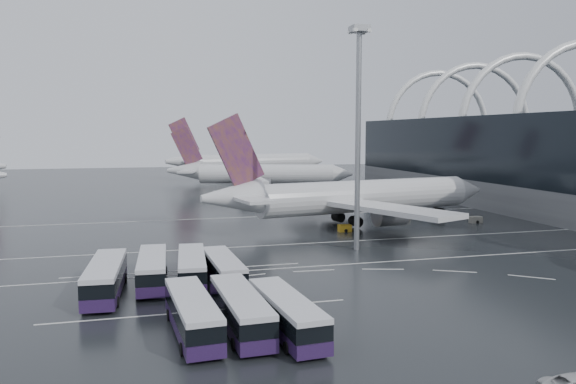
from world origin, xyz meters
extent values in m
plane|color=black|center=(0.00, 0.00, 0.00)|extent=(420.00, 420.00, 0.00)
torus|color=white|center=(58.00, 47.00, 18.00)|extent=(33.80, 1.80, 33.80)
torus|color=white|center=(58.00, 66.00, 18.00)|extent=(33.80, 1.80, 33.80)
torus|color=white|center=(58.00, 85.00, 18.00)|extent=(33.80, 1.80, 33.80)
cube|color=silver|center=(0.00, -2.00, 0.01)|extent=(120.00, 0.25, 0.01)
cube|color=silver|center=(0.00, 12.00, 0.01)|extent=(120.00, 0.25, 0.01)
cube|color=silver|center=(0.00, 40.00, 0.01)|extent=(120.00, 0.25, 0.01)
cube|color=silver|center=(-24.00, -16.00, 0.01)|extent=(28.00, 0.25, 0.01)
cube|color=silver|center=(-24.00, 0.00, 0.01)|extent=(28.00, 0.25, 0.01)
cylinder|color=silver|center=(10.35, 26.70, 5.04)|extent=(41.61, 12.99, 5.73)
cone|color=silver|center=(33.56, 30.90, 5.04)|extent=(6.85, 6.69, 5.73)
cone|color=silver|center=(-14.81, 22.15, 6.03)|extent=(10.74, 7.40, 5.73)
cube|color=#4A1A6F|center=(-13.84, 22.32, 13.34)|extent=(9.47, 2.28, 12.14)
cube|color=silver|center=(-12.87, 22.50, 6.03)|extent=(7.54, 18.29, 0.49)
cube|color=silver|center=(8.66, 13.85, 4.45)|extent=(15.75, 25.47, 0.79)
cube|color=silver|center=(4.26, 38.15, 4.45)|extent=(7.66, 24.89, 0.79)
cylinder|color=slate|center=(10.96, 17.78, 2.67)|extent=(5.94, 4.27, 3.36)
cylinder|color=slate|center=(7.79, 35.27, 2.67)|extent=(5.94, 4.27, 3.36)
cube|color=black|center=(6.46, 26.00, 1.09)|extent=(12.79, 8.33, 2.17)
cylinder|color=silver|center=(6.08, 88.44, 4.75)|extent=(37.62, 15.43, 5.40)
cone|color=silver|center=(26.84, 82.56, 4.75)|extent=(6.85, 6.72, 5.40)
cone|color=silver|center=(-16.48, 94.82, 5.68)|extent=(10.44, 7.74, 5.40)
cube|color=#4A1A6F|center=(-15.59, 94.57, 12.58)|extent=(8.79, 2.98, 11.46)
cube|color=silver|center=(-14.69, 94.31, 5.68)|extent=(8.60, 17.28, 0.47)
cube|color=silver|center=(-0.68, 78.24, 4.19)|extent=(8.05, 23.68, 0.75)
cube|color=silver|center=(5.66, 100.66, 4.19)|extent=(16.64, 23.65, 0.75)
cylinder|color=slate|center=(2.90, 80.62, 2.52)|extent=(5.79, 4.44, 3.17)
cylinder|color=slate|center=(7.46, 96.76, 2.52)|extent=(5.79, 4.44, 3.17)
cube|color=black|center=(2.49, 89.45, 1.03)|extent=(12.38, 8.78, 2.05)
cylinder|color=silver|center=(11.71, 133.04, 5.62)|extent=(43.25, 14.61, 6.39)
cone|color=silver|center=(35.95, 137.86, 5.62)|extent=(7.73, 7.55, 6.39)
cone|color=silver|center=(-14.70, 127.80, 6.72)|extent=(12.05, 8.41, 6.39)
cube|color=#4A1A6F|center=(-13.62, 128.01, 14.87)|extent=(10.54, 2.72, 13.54)
cube|color=silver|center=(-12.54, 128.23, 6.72)|extent=(8.73, 20.41, 0.55)
cube|color=silver|center=(10.07, 118.68, 4.96)|extent=(17.95, 28.35, 0.88)
cube|color=silver|center=(4.70, 145.69, 4.96)|extent=(8.08, 27.64, 0.88)
cylinder|color=slate|center=(12.56, 123.10, 2.97)|extent=(6.67, 4.85, 3.75)
cylinder|color=slate|center=(8.69, 142.55, 2.97)|extent=(6.67, 4.85, 3.75)
cube|color=black|center=(7.38, 132.18, 1.21)|extent=(14.34, 9.49, 2.42)
cube|color=#28133B|center=(-32.49, -8.35, 0.95)|extent=(3.89, 13.84, 1.16)
cube|color=black|center=(-32.49, -8.35, 2.21)|extent=(3.93, 13.57, 1.37)
cube|color=silver|center=(-32.49, -8.35, 3.13)|extent=(3.89, 13.84, 0.47)
cylinder|color=black|center=(-31.30, -12.81, 0.53)|extent=(0.43, 1.07, 1.05)
cylinder|color=black|center=(-34.22, -12.63, 0.53)|extent=(0.43, 1.07, 1.05)
cylinder|color=black|center=(-30.76, -4.07, 0.53)|extent=(0.43, 1.07, 1.05)
cylinder|color=black|center=(-33.69, -3.89, 0.53)|extent=(0.43, 1.07, 1.05)
cube|color=#28133B|center=(-27.86, -5.45, 0.89)|extent=(3.51, 12.97, 1.09)
cube|color=black|center=(-27.86, -5.45, 2.07)|extent=(3.56, 12.71, 1.28)
cube|color=silver|center=(-27.86, -5.45, 2.94)|extent=(3.51, 12.97, 0.44)
cylinder|color=black|center=(-26.69, -9.63, 0.49)|extent=(0.40, 1.00, 0.99)
cylinder|color=black|center=(-29.44, -9.49, 0.49)|extent=(0.40, 1.00, 0.99)
cylinder|color=black|center=(-26.28, -1.42, 0.49)|extent=(0.40, 1.00, 0.99)
cylinder|color=black|center=(-29.02, -1.28, 0.49)|extent=(0.40, 1.00, 0.99)
cube|color=#28133B|center=(-23.67, -5.69, 0.87)|extent=(3.82, 12.81, 1.07)
cube|color=black|center=(-23.67, -5.69, 2.04)|extent=(3.85, 12.56, 1.26)
cube|color=silver|center=(-23.67, -5.69, 2.89)|extent=(3.82, 12.81, 0.44)
cylinder|color=black|center=(-22.64, -9.82, 0.49)|extent=(0.42, 1.00, 0.97)
cylinder|color=black|center=(-25.34, -9.61, 0.49)|extent=(0.42, 1.00, 0.97)
cylinder|color=black|center=(-22.00, -1.77, 0.49)|extent=(0.42, 1.00, 0.97)
cylinder|color=black|center=(-24.69, -1.55, 0.49)|extent=(0.42, 1.00, 0.97)
cube|color=#28133B|center=(-20.47, -7.43, 0.85)|extent=(3.22, 12.40, 1.04)
cube|color=black|center=(-20.47, -7.43, 1.99)|extent=(3.26, 12.16, 1.23)
cube|color=silver|center=(-20.47, -7.43, 2.82)|extent=(3.22, 12.40, 0.43)
cylinder|color=black|center=(-19.01, -11.31, 0.47)|extent=(0.37, 0.96, 0.95)
cylinder|color=black|center=(-21.64, -11.41, 0.47)|extent=(0.37, 0.96, 0.95)
cylinder|color=black|center=(-19.31, -3.44, 0.47)|extent=(0.37, 0.96, 0.95)
cylinder|color=black|center=(-21.94, -3.54, 0.47)|extent=(0.37, 0.96, 0.95)
cube|color=#28133B|center=(-25.13, -21.77, 0.89)|extent=(3.68, 13.03, 1.09)
cube|color=black|center=(-25.13, -21.77, 2.08)|extent=(3.72, 12.77, 1.29)
cube|color=silver|center=(-25.13, -21.77, 2.94)|extent=(3.68, 13.03, 0.45)
cylinder|color=black|center=(-23.49, -25.80, 0.49)|extent=(0.41, 1.01, 0.99)
cylinder|color=black|center=(-26.24, -25.97, 0.49)|extent=(0.41, 1.01, 0.99)
cylinder|color=black|center=(-24.02, -17.58, 0.49)|extent=(0.41, 1.01, 0.99)
cylinder|color=black|center=(-26.77, -17.75, 0.49)|extent=(0.41, 1.01, 0.99)
cube|color=#28133B|center=(-21.19, -21.83, 0.90)|extent=(3.36, 13.05, 1.10)
cube|color=black|center=(-21.19, -21.83, 2.09)|extent=(3.41, 12.79, 1.29)
cube|color=silver|center=(-21.19, -21.83, 2.96)|extent=(3.36, 13.05, 0.45)
cylinder|color=black|center=(-19.65, -25.92, 0.50)|extent=(0.38, 1.01, 1.00)
cylinder|color=black|center=(-22.43, -26.02, 0.50)|extent=(0.38, 1.01, 1.00)
cylinder|color=black|center=(-19.96, -17.64, 0.50)|extent=(0.38, 1.01, 1.00)
cylinder|color=black|center=(-22.73, -17.74, 0.50)|extent=(0.38, 1.01, 1.00)
cube|color=#28133B|center=(-17.74, -23.55, 0.87)|extent=(3.76, 12.81, 1.07)
cube|color=black|center=(-17.74, -23.55, 2.04)|extent=(3.80, 12.56, 1.26)
cube|color=silver|center=(-17.74, -23.55, 2.89)|extent=(3.76, 12.81, 0.44)
cylinder|color=black|center=(-16.08, -27.48, 0.49)|extent=(0.41, 0.99, 0.97)
cylinder|color=black|center=(-18.78, -27.68, 0.49)|extent=(0.41, 0.99, 0.97)
cylinder|color=black|center=(-16.69, -19.42, 0.49)|extent=(0.41, 0.99, 0.97)
cylinder|color=black|center=(-19.39, -19.62, 0.49)|extent=(0.41, 0.99, 0.97)
cylinder|color=gray|center=(0.29, 6.00, 14.95)|extent=(0.75, 0.75, 29.91)
cube|color=gray|center=(0.29, 6.00, 30.23)|extent=(2.35, 2.35, 0.85)
cube|color=white|center=(0.29, 6.00, 29.91)|extent=(2.14, 2.14, 0.43)
cube|color=slate|center=(19.70, 30.19, 0.63)|extent=(2.30, 1.36, 1.25)
cube|color=#BF8E19|center=(3.81, 19.96, 0.58)|extent=(2.11, 1.25, 1.15)
cube|color=slate|center=(30.04, 22.31, 0.59)|extent=(2.17, 1.28, 1.19)
camera|label=1|loc=(-29.04, -66.26, 16.25)|focal=35.00mm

